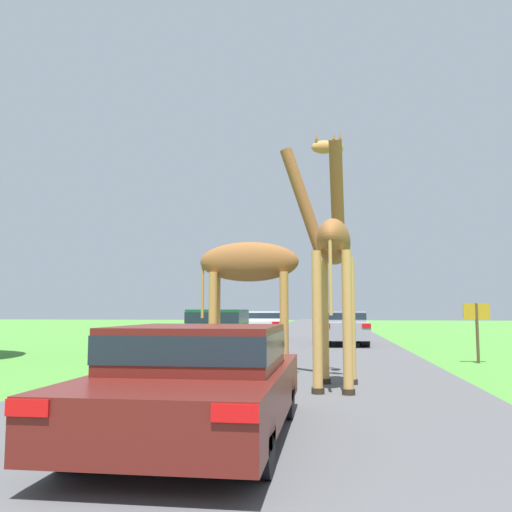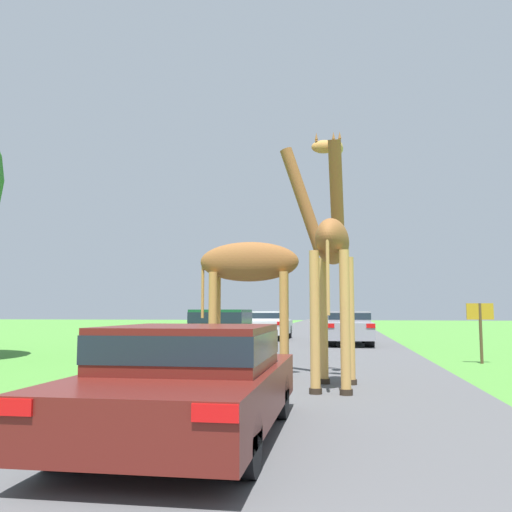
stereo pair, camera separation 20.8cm
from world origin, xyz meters
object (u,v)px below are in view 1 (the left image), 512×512
giraffe_near_road (257,265)px  car_queue_right (265,324)px  sign_post (477,321)px  car_queue_left (218,331)px  car_lead_maroon (199,378)px  car_far_ahead (345,327)px  giraffe_companion (335,250)px

giraffe_near_road → car_queue_right: 15.26m
sign_post → car_queue_left: bearing=167.1°
car_lead_maroon → sign_post: (5.41, 9.51, 0.46)m
car_lead_maroon → giraffe_near_road: bearing=91.4°
car_queue_left → sign_post: (7.56, -1.73, 0.36)m
car_lead_maroon → sign_post: 10.95m
car_queue_left → sign_post: size_ratio=2.77×
car_queue_left → sign_post: bearing=-12.9°
car_far_ahead → sign_post: sign_post is taller
car_queue_right → sign_post: 13.44m
giraffe_companion → car_queue_left: (-3.70, 6.98, -1.79)m
car_queue_right → car_queue_left: car_queue_left is taller
car_lead_maroon → car_queue_right: (-1.79, 20.86, 0.07)m
giraffe_near_road → sign_post: (5.55, 3.74, -1.30)m
car_queue_right → car_queue_left: (-0.35, -9.61, 0.02)m
giraffe_near_road → giraffe_companion: bearing=44.5°
car_far_ahead → car_queue_left: bearing=-125.0°
giraffe_near_road → giraffe_companion: 2.28m
car_queue_left → car_far_ahead: size_ratio=0.98×
car_queue_left → car_far_ahead: bearing=55.0°
car_lead_maroon → car_far_ahead: size_ratio=0.94×
car_lead_maroon → car_queue_left: size_ratio=0.96×
car_queue_right → sign_post: sign_post is taller
giraffe_companion → car_queue_left: giraffe_companion is taller
giraffe_near_road → car_queue_right: giraffe_near_road is taller
giraffe_near_road → car_queue_right: bearing=-177.6°
sign_post → car_lead_maroon: bearing=-119.6°
giraffe_companion → car_queue_right: size_ratio=1.22×
giraffe_companion → sign_post: size_ratio=3.24×
giraffe_companion → car_queue_left: size_ratio=1.17×
giraffe_near_road → giraffe_companion: (1.70, -1.51, 0.13)m
giraffe_companion → car_lead_maroon: giraffe_companion is taller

